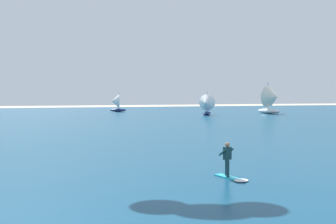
# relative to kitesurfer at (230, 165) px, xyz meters

# --- Properties ---
(ocean) EXTENTS (160.00, 90.00, 0.10)m
(ocean) POSITION_rel_kitesurfer_xyz_m (-3.55, 36.28, -0.65)
(ocean) COLOR navy
(ocean) RESTS_ON ground
(kitesurfer) EXTENTS (1.24, 2.02, 1.67)m
(kitesurfer) POSITION_rel_kitesurfer_xyz_m (0.00, 0.00, 0.00)
(kitesurfer) COLOR #26B2CC
(kitesurfer) RESTS_ON ocean
(sailboat_outermost) EXTENTS (4.42, 4.94, 5.55)m
(sailboat_outermost) POSITION_rel_kitesurfer_xyz_m (26.19, 46.73, 1.94)
(sailboat_outermost) COLOR white
(sailboat_outermost) RESTS_ON ocean
(sailboat_near_shore) EXTENTS (3.21, 2.70, 3.80)m
(sailboat_near_shore) POSITION_rel_kitesurfer_xyz_m (-0.29, 59.82, 1.14)
(sailboat_near_shore) COLOR navy
(sailboat_near_shore) RESTS_ON ocean
(sailboat_anchored_offshore) EXTENTS (3.20, 3.54, 3.93)m
(sailboat_anchored_offshore) POSITION_rel_kitesurfer_xyz_m (13.51, 45.21, 1.20)
(sailboat_anchored_offshore) COLOR navy
(sailboat_anchored_offshore) RESTS_ON ocean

